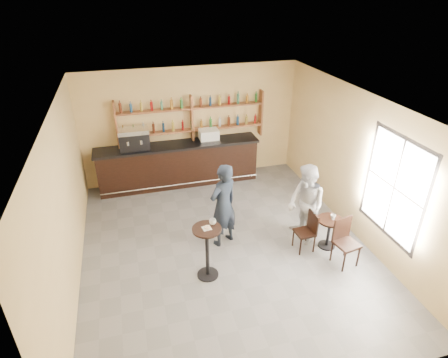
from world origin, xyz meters
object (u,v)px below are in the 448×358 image
object	(u,v)px
pedestal_table	(207,252)
man_main	(223,205)
pastry_case	(209,135)
cafe_table	(328,233)
chair_south	(347,244)
chair_west	(305,232)
espresso_machine	(134,139)
bar_counter	(179,164)
patron_second	(306,205)

from	to	relation	value
pedestal_table	man_main	world-z (taller)	man_main
pastry_case	cafe_table	world-z (taller)	pastry_case
cafe_table	chair_south	size ratio (longest dim) A/B	0.69
pastry_case	chair_south	xyz separation A→B (m)	(1.81, -4.31, -0.87)
pedestal_table	chair_west	bearing A→B (deg)	6.49
espresso_machine	chair_south	world-z (taller)	espresso_machine
cafe_table	pedestal_table	bearing A→B (deg)	-175.85
bar_counter	man_main	xyz separation A→B (m)	(0.48, -2.96, 0.35)
pedestal_table	patron_second	distance (m)	2.41
man_main	chair_south	size ratio (longest dim) A/B	1.90
espresso_machine	man_main	xyz separation A→B (m)	(1.61, -2.96, -0.54)
patron_second	espresso_machine	bearing A→B (deg)	-139.81
bar_counter	espresso_machine	world-z (taller)	espresso_machine
man_main	pedestal_table	bearing A→B (deg)	31.36
man_main	cafe_table	world-z (taller)	man_main
man_main	patron_second	distance (m)	1.78
pastry_case	patron_second	size ratio (longest dim) A/B	0.30
man_main	chair_west	size ratio (longest dim) A/B	2.15
bar_counter	man_main	size ratio (longest dim) A/B	2.34
man_main	chair_west	distance (m)	1.82
cafe_table	patron_second	distance (m)	0.79
espresso_machine	chair_south	distance (m)	5.84
cafe_table	chair_west	world-z (taller)	chair_west
chair_south	pedestal_table	bearing A→B (deg)	161.60
bar_counter	man_main	world-z (taller)	man_main
pedestal_table	chair_west	xyz separation A→B (m)	(2.18, 0.25, -0.12)
pastry_case	chair_west	distance (m)	3.96
chair_south	patron_second	distance (m)	1.15
espresso_machine	chair_south	bearing A→B (deg)	-48.76
espresso_machine	pedestal_table	bearing A→B (deg)	-75.43
espresso_machine	patron_second	bearing A→B (deg)	-45.14
pastry_case	pedestal_table	bearing A→B (deg)	-99.15
pedestal_table	cafe_table	bearing A→B (deg)	4.15
pedestal_table	cafe_table	distance (m)	2.74
cafe_table	chair_south	xyz separation A→B (m)	(0.05, -0.60, 0.15)
espresso_machine	cafe_table	distance (m)	5.41
bar_counter	patron_second	distance (m)	4.01
espresso_machine	man_main	distance (m)	3.41
chair_west	chair_south	bearing A→B (deg)	39.84
espresso_machine	patron_second	xyz separation A→B (m)	(3.35, -3.33, -0.58)
chair_west	espresso_machine	bearing A→B (deg)	-141.54
cafe_table	chair_west	distance (m)	0.56
bar_counter	chair_west	distance (m)	4.21
espresso_machine	pedestal_table	size ratio (longest dim) A/B	0.69
pedestal_table	patron_second	size ratio (longest dim) A/B	0.62
pastry_case	chair_south	world-z (taller)	pastry_case
chair_south	chair_west	bearing A→B (deg)	122.54
pastry_case	chair_south	size ratio (longest dim) A/B	0.54
chair_west	patron_second	world-z (taller)	patron_second
cafe_table	chair_west	bearing A→B (deg)	174.81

